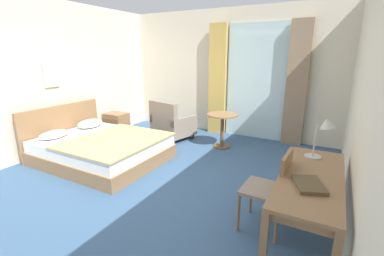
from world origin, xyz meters
TOP-DOWN VIEW (x-y plane):
  - ground at (0.00, 0.00)m, footprint 5.64×6.67m
  - wall_back at (0.00, 3.07)m, footprint 5.24×0.12m
  - wall_left at (-2.56, 0.00)m, footprint 0.12×6.27m
  - wall_right at (2.56, 0.00)m, footprint 0.12×6.27m
  - balcony_glass_door at (0.66, 2.99)m, footprint 1.30×0.02m
  - curtain_panel_left at (-0.21, 2.89)m, footprint 0.41×0.10m
  - curtain_panel_right at (1.53, 2.89)m, footprint 0.41×0.10m
  - bed at (-1.36, 0.30)m, footprint 2.14×1.70m
  - nightstand at (-2.21, 1.62)m, footprint 0.50×0.40m
  - writing_desk at (2.16, -0.27)m, footprint 0.57×1.58m
  - desk_chair at (1.79, -0.23)m, footprint 0.46×0.47m
  - desk_lamp at (2.20, 0.25)m, footprint 0.27×0.18m
  - closed_book at (2.16, -0.52)m, footprint 0.34×0.39m
  - armchair_by_window at (-0.91, 1.98)m, footprint 0.95×0.89m
  - round_cafe_table at (0.31, 2.00)m, footprint 0.63×0.63m
  - framed_picture at (-2.48, 0.30)m, footprint 0.03×0.29m

SIDE VIEW (x-z plane):
  - ground at x=0.00m, z-range -0.10..0.00m
  - bed at x=-1.36m, z-range -0.22..0.70m
  - nightstand at x=-2.21m, z-range 0.00..0.52m
  - armchair_by_window at x=-0.91m, z-range -0.10..0.78m
  - round_cafe_table at x=0.31m, z-range 0.16..0.87m
  - desk_chair at x=1.79m, z-range 0.06..0.97m
  - writing_desk at x=2.16m, z-range 0.28..1.03m
  - closed_book at x=2.16m, z-range 0.74..0.78m
  - desk_lamp at x=2.20m, z-range 0.84..1.31m
  - balcony_glass_door at x=0.66m, z-range 0.00..2.51m
  - curtain_panel_left at x=-0.21m, z-range 0.00..2.52m
  - curtain_panel_right at x=1.53m, z-range 0.00..2.52m
  - wall_back at x=0.00m, z-range 0.00..2.85m
  - wall_left at x=-2.56m, z-range 0.00..2.85m
  - wall_right at x=2.56m, z-range 0.00..2.85m
  - framed_picture at x=-2.48m, z-range 1.26..1.72m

